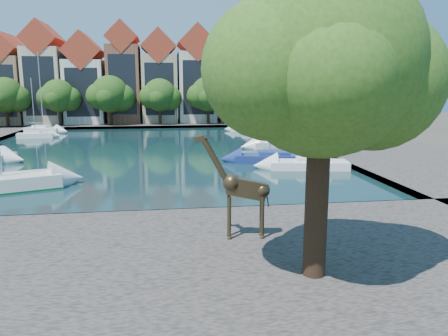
# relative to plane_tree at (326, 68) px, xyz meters

# --- Properties ---
(ground) EXTENTS (160.00, 160.00, 0.00)m
(ground) POSITION_rel_plane_tree_xyz_m (-7.62, 9.01, -7.67)
(ground) COLOR #38332B
(ground) RESTS_ON ground
(water_basin) EXTENTS (38.00, 50.00, 0.08)m
(water_basin) POSITION_rel_plane_tree_xyz_m (-7.62, 33.01, -7.63)
(water_basin) COLOR black
(water_basin) RESTS_ON ground
(near_quay) EXTENTS (50.00, 14.00, 0.50)m
(near_quay) POSITION_rel_plane_tree_xyz_m (-7.62, 2.01, -7.42)
(near_quay) COLOR #504A45
(near_quay) RESTS_ON ground
(far_quay) EXTENTS (60.00, 16.00, 0.50)m
(far_quay) POSITION_rel_plane_tree_xyz_m (-7.62, 65.01, -7.42)
(far_quay) COLOR #504A45
(far_quay) RESTS_ON ground
(right_quay) EXTENTS (14.00, 52.00, 0.50)m
(right_quay) POSITION_rel_plane_tree_xyz_m (17.38, 33.01, -7.42)
(right_quay) COLOR #504A45
(right_quay) RESTS_ON ground
(plane_tree) EXTENTS (8.32, 6.40, 10.62)m
(plane_tree) POSITION_rel_plane_tree_xyz_m (0.00, 0.00, 0.00)
(plane_tree) COLOR #332114
(plane_tree) RESTS_ON near_quay
(townhouse_west_end) EXTENTS (5.44, 9.18, 14.93)m
(townhouse_west_end) POSITION_rel_plane_tree_xyz_m (-30.62, 64.99, -0.31)
(townhouse_west_end) COLOR #8D6D4D
(townhouse_west_end) RESTS_ON far_quay
(townhouse_west_mid) EXTENTS (5.94, 9.18, 16.79)m
(townhouse_west_mid) POSITION_rel_plane_tree_xyz_m (-24.62, 64.99, 0.56)
(townhouse_west_mid) COLOR beige
(townhouse_west_mid) RESTS_ON far_quay
(townhouse_west_inner) EXTENTS (6.43, 9.18, 15.15)m
(townhouse_west_inner) POSITION_rel_plane_tree_xyz_m (-18.12, 64.99, -0.32)
(townhouse_west_inner) COLOR silver
(townhouse_west_inner) RESTS_ON far_quay
(townhouse_center) EXTENTS (5.44, 9.18, 16.93)m
(townhouse_center) POSITION_rel_plane_tree_xyz_m (-11.62, 64.99, 0.69)
(townhouse_center) COLOR brown
(townhouse_center) RESTS_ON far_quay
(townhouse_east_inner) EXTENTS (5.94, 9.18, 15.79)m
(townhouse_east_inner) POSITION_rel_plane_tree_xyz_m (-5.62, 64.99, 0.06)
(townhouse_east_inner) COLOR tan
(townhouse_east_inner) RESTS_ON far_quay
(townhouse_east_mid) EXTENTS (6.43, 9.18, 16.65)m
(townhouse_east_mid) POSITION_rel_plane_tree_xyz_m (0.88, 64.99, 0.43)
(townhouse_east_mid) COLOR beige
(townhouse_east_mid) RESTS_ON far_quay
(townhouse_east_end) EXTENTS (5.44, 9.18, 14.43)m
(townhouse_east_end) POSITION_rel_plane_tree_xyz_m (7.38, 64.99, -0.56)
(townhouse_east_end) COLOR brown
(townhouse_east_end) RESTS_ON far_quay
(far_tree_far_west) EXTENTS (7.28, 5.60, 7.68)m
(far_tree_far_west) POSITION_rel_plane_tree_xyz_m (-29.51, 59.50, -2.49)
(far_tree_far_west) COLOR #332114
(far_tree_far_west) RESTS_ON far_quay
(far_tree_west) EXTENTS (6.76, 5.20, 7.36)m
(far_tree_west) POSITION_rel_plane_tree_xyz_m (-21.52, 59.50, -2.60)
(far_tree_west) COLOR #332114
(far_tree_west) RESTS_ON far_quay
(far_tree_mid_west) EXTENTS (7.80, 6.00, 8.00)m
(far_tree_mid_west) POSITION_rel_plane_tree_xyz_m (-13.51, 59.50, -2.38)
(far_tree_mid_west) COLOR #332114
(far_tree_mid_west) RESTS_ON far_quay
(far_tree_mid_east) EXTENTS (7.02, 5.40, 7.52)m
(far_tree_mid_east) POSITION_rel_plane_tree_xyz_m (-5.52, 59.50, -2.54)
(far_tree_mid_east) COLOR #332114
(far_tree_mid_east) RESTS_ON far_quay
(far_tree_east) EXTENTS (7.54, 5.80, 7.84)m
(far_tree_east) POSITION_rel_plane_tree_xyz_m (2.49, 59.50, -2.43)
(far_tree_east) COLOR #332114
(far_tree_east) RESTS_ON far_quay
(far_tree_far_east) EXTENTS (6.76, 5.20, 7.36)m
(far_tree_far_east) POSITION_rel_plane_tree_xyz_m (10.48, 59.50, -2.60)
(far_tree_far_east) COLOR #332114
(far_tree_far_east) RESTS_ON far_quay
(giraffe_statue) EXTENTS (3.19, 0.64, 4.55)m
(giraffe_statue) POSITION_rel_plane_tree_xyz_m (-2.01, 4.12, -4.94)
(giraffe_statue) COLOR #372D1B
(giraffe_statue) RESTS_ON near_quay
(sailboat_left_d) EXTENTS (4.59, 1.91, 7.85)m
(sailboat_left_d) POSITION_rel_plane_tree_xyz_m (-22.00, 46.49, -7.08)
(sailboat_left_d) COLOR white
(sailboat_left_d) RESTS_ON water_basin
(sailboat_left_e) EXTENTS (5.85, 3.92, 11.45)m
(sailboat_left_e) POSITION_rel_plane_tree_xyz_m (-22.59, 53.01, -6.97)
(sailboat_left_e) COLOR silver
(sailboat_left_e) RESTS_ON water_basin
(sailboat_right_a) EXTENTS (6.83, 3.31, 9.74)m
(sailboat_right_a) POSITION_rel_plane_tree_xyz_m (6.86, 20.97, -7.08)
(sailboat_right_a) COLOR silver
(sailboat_right_a) RESTS_ON water_basin
(sailboat_right_b) EXTENTS (6.67, 3.26, 12.28)m
(sailboat_right_b) POSITION_rel_plane_tree_xyz_m (4.38, 24.51, -7.03)
(sailboat_right_b) COLOR navy
(sailboat_right_b) RESTS_ON water_basin
(sailboat_right_c) EXTENTS (6.33, 3.33, 10.52)m
(sailboat_right_c) POSITION_rel_plane_tree_xyz_m (7.38, 33.67, -7.03)
(sailboat_right_c) COLOR white
(sailboat_right_c) RESTS_ON water_basin
(sailboat_right_d) EXTENTS (5.19, 3.04, 9.59)m
(sailboat_right_d) POSITION_rel_plane_tree_xyz_m (7.38, 50.68, -6.99)
(sailboat_right_d) COLOR white
(sailboat_right_d) RESTS_ON water_basin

